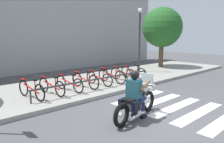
{
  "coord_description": "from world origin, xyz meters",
  "views": [
    {
      "loc": [
        -5.2,
        -3.61,
        2.4
      ],
      "look_at": [
        0.28,
        2.32,
        1.05
      ],
      "focal_mm": 33.78,
      "sensor_mm": 36.0,
      "label": 1
    }
  ],
  "objects_px": {
    "bicycle_1": "(51,86)",
    "rider": "(135,91)",
    "bicycle_7": "(133,72)",
    "street_lamp": "(140,35)",
    "bicycle_4": "(99,78)",
    "bicycle_0": "(31,89)",
    "bicycle_2": "(69,83)",
    "motorcycle": "(137,103)",
    "bicycle_6": "(123,74)",
    "bicycle_3": "(85,80)",
    "bike_rack": "(100,79)",
    "bicycle_5": "(112,75)",
    "tree_near_rack": "(162,28)"
  },
  "relations": [
    {
      "from": "bicycle_0",
      "to": "bicycle_3",
      "type": "relative_size",
      "value": 1.03
    },
    {
      "from": "motorcycle",
      "to": "bicycle_6",
      "type": "bearing_deg",
      "value": 49.2
    },
    {
      "from": "bicycle_0",
      "to": "bicycle_2",
      "type": "xyz_separation_m",
      "value": [
        1.59,
        0.0,
        -0.01
      ]
    },
    {
      "from": "bicycle_3",
      "to": "street_lamp",
      "type": "distance_m",
      "value": 5.64
    },
    {
      "from": "bicycle_0",
      "to": "tree_near_rack",
      "type": "height_order",
      "value": "tree_near_rack"
    },
    {
      "from": "bike_rack",
      "to": "bicycle_0",
      "type": "bearing_deg",
      "value": 168.71
    },
    {
      "from": "bicycle_0",
      "to": "bicycle_7",
      "type": "bearing_deg",
      "value": -0.0
    },
    {
      "from": "bicycle_2",
      "to": "bicycle_5",
      "type": "xyz_separation_m",
      "value": [
        2.38,
        -0.0,
        0.02
      ]
    },
    {
      "from": "rider",
      "to": "bicycle_7",
      "type": "height_order",
      "value": "rider"
    },
    {
      "from": "bicycle_2",
      "to": "bicycle_0",
      "type": "bearing_deg",
      "value": -179.98
    },
    {
      "from": "bicycle_6",
      "to": "bicycle_3",
      "type": "bearing_deg",
      "value": 179.99
    },
    {
      "from": "bicycle_4",
      "to": "bike_rack",
      "type": "bearing_deg",
      "value": -125.54
    },
    {
      "from": "motorcycle",
      "to": "rider",
      "type": "distance_m",
      "value": 0.38
    },
    {
      "from": "bicycle_1",
      "to": "tree_near_rack",
      "type": "distance_m",
      "value": 10.17
    },
    {
      "from": "bicycle_3",
      "to": "tree_near_rack",
      "type": "height_order",
      "value": "tree_near_rack"
    },
    {
      "from": "bicycle_5",
      "to": "bicycle_6",
      "type": "bearing_deg",
      "value": 0.01
    },
    {
      "from": "bicycle_2",
      "to": "bicycle_6",
      "type": "height_order",
      "value": "bicycle_6"
    },
    {
      "from": "bicycle_5",
      "to": "bicycle_3",
      "type": "bearing_deg",
      "value": 179.99
    },
    {
      "from": "bicycle_0",
      "to": "bicycle_3",
      "type": "xyz_separation_m",
      "value": [
        2.38,
        -0.0,
        0.0
      ]
    },
    {
      "from": "bike_rack",
      "to": "tree_near_rack",
      "type": "relative_size",
      "value": 1.36
    },
    {
      "from": "bicycle_7",
      "to": "bike_rack",
      "type": "distance_m",
      "value": 2.83
    },
    {
      "from": "bicycle_4",
      "to": "bicycle_7",
      "type": "height_order",
      "value": "bicycle_7"
    },
    {
      "from": "rider",
      "to": "bicycle_3",
      "type": "distance_m",
      "value": 3.68
    },
    {
      "from": "tree_near_rack",
      "to": "bicycle_0",
      "type": "bearing_deg",
      "value": -171.13
    },
    {
      "from": "bicycle_1",
      "to": "bicycle_6",
      "type": "relative_size",
      "value": 1.04
    },
    {
      "from": "bicycle_3",
      "to": "bicycle_6",
      "type": "height_order",
      "value": "bicycle_6"
    },
    {
      "from": "motorcycle",
      "to": "bicycle_0",
      "type": "xyz_separation_m",
      "value": [
        -1.68,
        3.57,
        0.03
      ]
    },
    {
      "from": "motorcycle",
      "to": "bicycle_5",
      "type": "xyz_separation_m",
      "value": [
        2.29,
        3.57,
        0.04
      ]
    },
    {
      "from": "bicycle_5",
      "to": "bike_rack",
      "type": "bearing_deg",
      "value": -155.04
    },
    {
      "from": "bicycle_1",
      "to": "bicycle_4",
      "type": "height_order",
      "value": "bicycle_1"
    },
    {
      "from": "rider",
      "to": "bike_rack",
      "type": "bearing_deg",
      "value": 68.79
    },
    {
      "from": "bicycle_0",
      "to": "bicycle_1",
      "type": "distance_m",
      "value": 0.79
    },
    {
      "from": "motorcycle",
      "to": "bicycle_2",
      "type": "xyz_separation_m",
      "value": [
        -0.09,
        3.57,
        0.02
      ]
    },
    {
      "from": "bicycle_1",
      "to": "bicycle_5",
      "type": "height_order",
      "value": "bicycle_5"
    },
    {
      "from": "bicycle_2",
      "to": "bicycle_3",
      "type": "bearing_deg",
      "value": -0.06
    },
    {
      "from": "bicycle_1",
      "to": "bicycle_6",
      "type": "xyz_separation_m",
      "value": [
        3.97,
        -0.0,
        0.01
      ]
    },
    {
      "from": "bicycle_3",
      "to": "bike_rack",
      "type": "xyz_separation_m",
      "value": [
        0.4,
        -0.55,
        0.08
      ]
    },
    {
      "from": "motorcycle",
      "to": "bicycle_7",
      "type": "bearing_deg",
      "value": 42.66
    },
    {
      "from": "bicycle_4",
      "to": "bicycle_6",
      "type": "xyz_separation_m",
      "value": [
        1.59,
        -0.0,
        0.01
      ]
    },
    {
      "from": "bicycle_7",
      "to": "street_lamp",
      "type": "xyz_separation_m",
      "value": [
        1.94,
        1.24,
        2.02
      ]
    },
    {
      "from": "bicycle_1",
      "to": "rider",
      "type": "bearing_deg",
      "value": -77.28
    },
    {
      "from": "bicycle_1",
      "to": "bicycle_7",
      "type": "relative_size",
      "value": 1.04
    },
    {
      "from": "bicycle_1",
      "to": "bicycle_5",
      "type": "bearing_deg",
      "value": -0.01
    },
    {
      "from": "bicycle_1",
      "to": "bicycle_2",
      "type": "xyz_separation_m",
      "value": [
        0.79,
        0.0,
        -0.01
      ]
    },
    {
      "from": "bicycle_5",
      "to": "bicycle_7",
      "type": "height_order",
      "value": "bicycle_5"
    },
    {
      "from": "bicycle_7",
      "to": "street_lamp",
      "type": "bearing_deg",
      "value": 32.53
    },
    {
      "from": "rider",
      "to": "bicycle_1",
      "type": "xyz_separation_m",
      "value": [
        -0.81,
        3.58,
        -0.35
      ]
    },
    {
      "from": "street_lamp",
      "to": "bicycle_4",
      "type": "bearing_deg",
      "value": -164.0
    },
    {
      "from": "bicycle_4",
      "to": "bicycle_6",
      "type": "relative_size",
      "value": 1.02
    },
    {
      "from": "street_lamp",
      "to": "bicycle_0",
      "type": "bearing_deg",
      "value": -170.61
    }
  ]
}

